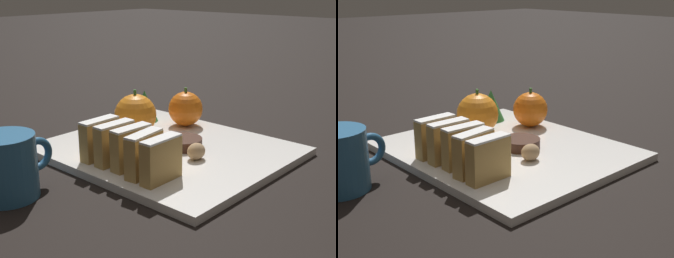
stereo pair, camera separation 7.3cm
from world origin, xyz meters
The scene contains 13 objects.
ground_plane centered at (0.00, 0.00, 0.00)m, with size 6.00×6.00×0.00m, color black.
serving_platter centered at (0.00, 0.00, 0.01)m, with size 0.31×0.36×0.01m.
stollen_slice_front centered at (-0.11, -0.08, 0.04)m, with size 0.06×0.02×0.06m.
stollen_slice_second centered at (-0.10, -0.05, 0.04)m, with size 0.07×0.03×0.06m.
stollen_slice_third centered at (-0.10, -0.02, 0.04)m, with size 0.06×0.02×0.06m.
stollen_slice_fourth centered at (-0.10, 0.01, 0.04)m, with size 0.06×0.02×0.06m.
stollen_slice_fifth centered at (-0.10, 0.04, 0.04)m, with size 0.06×0.02×0.06m.
orange_near centered at (0.01, 0.08, 0.05)m, with size 0.07×0.07×0.08m.
orange_far centered at (0.11, 0.05, 0.04)m, with size 0.06×0.06×0.07m.
walnut centered at (-0.01, -0.07, 0.02)m, with size 0.03×0.02×0.02m.
chocolate_cookie centered at (0.01, -0.02, 0.02)m, with size 0.06×0.06×0.02m.
evergreen_sprig centered at (0.08, 0.13, 0.04)m, with size 0.05×0.05×0.06m.
coffee_mug centered at (-0.25, 0.05, 0.04)m, with size 0.11×0.08×0.08m.
Camera 1 is at (-0.52, -0.47, 0.26)m, focal length 50.00 mm.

